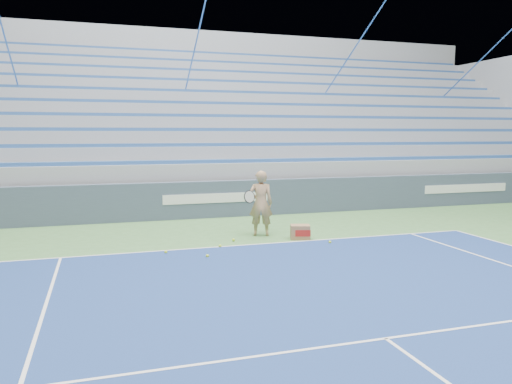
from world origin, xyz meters
TOP-DOWN VIEW (x-y plane):
  - sponsor_barrier at (0.00, 15.88)m, footprint 30.00×0.32m
  - bleachers at (0.00, 21.60)m, footprint 31.00×9.15m
  - tennis_player at (0.46, 12.85)m, footprint 0.95×0.89m
  - ball_box at (1.24, 12.18)m, footprint 0.54×0.47m
  - tennis_ball_0 at (-2.02, 11.66)m, footprint 0.07×0.07m
  - tennis_ball_1 at (1.71, 11.51)m, footprint 0.07×0.07m
  - tennis_ball_2 at (-1.26, 11.07)m, footprint 0.07×0.07m
  - tennis_ball_3 at (-0.36, 12.40)m, footprint 0.07×0.07m
  - tennis_ball_4 at (-0.80, 11.87)m, footprint 0.07×0.07m

SIDE VIEW (x-z plane):
  - tennis_ball_0 at x=-2.02m, z-range 0.00..0.07m
  - tennis_ball_1 at x=1.71m, z-range 0.00..0.07m
  - tennis_ball_2 at x=-1.26m, z-range 0.00..0.07m
  - tennis_ball_3 at x=-0.36m, z-range 0.00..0.07m
  - tennis_ball_4 at x=-0.80m, z-range 0.00..0.07m
  - ball_box at x=1.24m, z-range 0.00..0.34m
  - sponsor_barrier at x=0.00m, z-range 0.00..1.10m
  - tennis_player at x=0.46m, z-range 0.00..1.62m
  - bleachers at x=0.00m, z-range -1.29..6.01m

